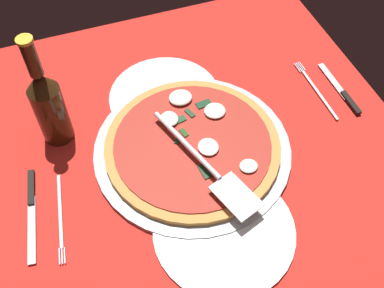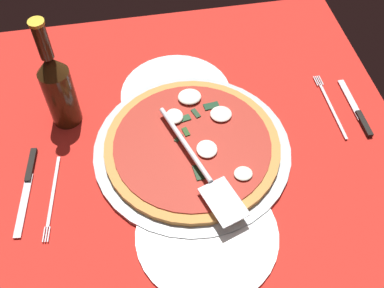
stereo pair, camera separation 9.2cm
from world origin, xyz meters
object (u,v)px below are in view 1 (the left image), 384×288
at_px(place_setting_far, 45,213).
at_px(beer_bottle, 48,104).
at_px(dinner_plate_left, 222,231).
at_px(pizza_server, 207,166).
at_px(dinner_plate_right, 163,97).
at_px(pizza, 192,143).
at_px(place_setting_near, 330,93).

bearing_deg(place_setting_far, beer_bottle, 169.70).
bearing_deg(dinner_plate_left, pizza_server, -7.05).
bearing_deg(dinner_plate_right, pizza_server, -176.07).
relative_size(pizza, pizza_server, 1.23).
xyz_separation_m(dinner_plate_left, beer_bottle, (0.32, 0.24, 0.09)).
height_order(dinner_plate_left, pizza, pizza).
xyz_separation_m(dinner_plate_left, place_setting_far, (0.15, 0.30, -0.00)).
relative_size(pizza, place_setting_near, 1.69).
relative_size(dinner_plate_right, pizza, 0.70).
bearing_deg(dinner_plate_right, place_setting_far, 124.55).
height_order(pizza, pizza_server, pizza_server).
bearing_deg(pizza, place_setting_near, -83.18).
relative_size(dinner_plate_left, pizza, 0.73).
xyz_separation_m(place_setting_near, beer_bottle, (0.09, 0.60, 0.10)).
bearing_deg(place_setting_near, beer_bottle, 81.56).
distance_m(dinner_plate_right, pizza, 0.16).
xyz_separation_m(dinner_plate_left, pizza_server, (0.12, -0.01, 0.04)).
relative_size(dinner_plate_left, beer_bottle, 0.99).
relative_size(place_setting_far, beer_bottle, 0.81).
height_order(dinner_plate_left, place_setting_near, place_setting_near).
height_order(dinner_plate_right, place_setting_far, place_setting_far).
bearing_deg(place_setting_near, dinner_plate_right, 72.23).
height_order(place_setting_near, place_setting_far, same).
bearing_deg(beer_bottle, dinner_plate_left, -143.71).
xyz_separation_m(dinner_plate_left, place_setting_near, (0.24, -0.36, -0.00)).
distance_m(pizza, beer_bottle, 0.29).
xyz_separation_m(pizza, place_setting_far, (-0.05, 0.31, -0.02)).
height_order(dinner_plate_right, pizza_server, pizza_server).
relative_size(pizza_server, beer_bottle, 1.10).
distance_m(dinner_plate_right, place_setting_near, 0.38).
xyz_separation_m(dinner_plate_left, dinner_plate_right, (0.35, 0.00, 0.00)).
xyz_separation_m(dinner_plate_right, place_setting_far, (-0.20, 0.29, -0.00)).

